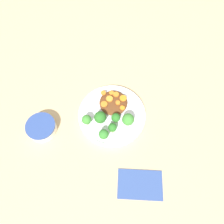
% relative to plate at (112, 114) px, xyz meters
% --- Properties ---
extents(ground_plane, '(4.00, 4.00, 0.00)m').
position_rel_plate_xyz_m(ground_plane, '(0.00, 0.00, -0.01)').
color(ground_plane, tan).
extents(plate, '(0.27, 0.27, 0.02)m').
position_rel_plate_xyz_m(plate, '(0.00, 0.00, 0.00)').
color(plate, white).
rests_on(plate, ground_plane).
extents(dip_bowl, '(0.11, 0.11, 0.04)m').
position_rel_plate_xyz_m(dip_bowl, '(-0.27, -0.05, 0.01)').
color(dip_bowl, white).
rests_on(dip_bowl, ground_plane).
extents(stew_mound, '(0.11, 0.11, 0.02)m').
position_rel_plate_xyz_m(stew_mound, '(0.01, 0.04, 0.02)').
color(stew_mound, '#5B3319').
rests_on(stew_mound, plate).
extents(broccoli_floret_0, '(0.05, 0.05, 0.06)m').
position_rel_plate_xyz_m(broccoli_floret_0, '(-0.04, -0.03, 0.04)').
color(broccoli_floret_0, '#759E51').
rests_on(broccoli_floret_0, plate).
extents(broccoli_floret_1, '(0.03, 0.03, 0.05)m').
position_rel_plate_xyz_m(broccoli_floret_1, '(0.00, -0.07, 0.03)').
color(broccoli_floret_1, '#7FA85B').
rests_on(broccoli_floret_1, plate).
extents(broccoli_floret_2, '(0.05, 0.05, 0.06)m').
position_rel_plate_xyz_m(broccoli_floret_2, '(0.06, -0.04, 0.04)').
color(broccoli_floret_2, '#7FA85B').
rests_on(broccoli_floret_2, plate).
extents(broccoli_floret_3, '(0.04, 0.04, 0.05)m').
position_rel_plate_xyz_m(broccoli_floret_3, '(-0.03, -0.10, 0.03)').
color(broccoli_floret_3, '#759E51').
rests_on(broccoli_floret_3, plate).
extents(broccoli_floret_4, '(0.03, 0.03, 0.05)m').
position_rel_plate_xyz_m(broccoli_floret_4, '(0.01, -0.03, 0.04)').
color(broccoli_floret_4, '#7FA85B').
rests_on(broccoli_floret_4, plate).
extents(broccoli_floret_5, '(0.04, 0.04, 0.05)m').
position_rel_plate_xyz_m(broccoli_floret_5, '(-0.10, -0.04, 0.04)').
color(broccoli_floret_5, '#7FA85B').
rests_on(broccoli_floret_5, plate).
extents(carrot_slice_0, '(0.02, 0.02, 0.00)m').
position_rel_plate_xyz_m(carrot_slice_0, '(0.02, 0.07, 0.03)').
color(carrot_slice_0, orange).
rests_on(carrot_slice_0, stew_mound).
extents(carrot_slice_1, '(0.03, 0.03, 0.01)m').
position_rel_plate_xyz_m(carrot_slice_1, '(-0.01, 0.05, 0.03)').
color(carrot_slice_1, orange).
rests_on(carrot_slice_1, stew_mound).
extents(carrot_slice_2, '(0.02, 0.02, 0.00)m').
position_rel_plate_xyz_m(carrot_slice_2, '(0.04, 0.01, 0.03)').
color(carrot_slice_2, orange).
rests_on(carrot_slice_2, stew_mound).
extents(carrot_slice_3, '(0.02, 0.02, 0.01)m').
position_rel_plate_xyz_m(carrot_slice_3, '(0.02, 0.03, 0.03)').
color(carrot_slice_3, orange).
rests_on(carrot_slice_3, stew_mound).
extents(carrot_slice_4, '(0.02, 0.02, 0.00)m').
position_rel_plate_xyz_m(carrot_slice_4, '(-0.00, 0.08, 0.03)').
color(carrot_slice_4, orange).
rests_on(carrot_slice_4, stew_mound).
extents(carrot_slice_5, '(0.03, 0.03, 0.00)m').
position_rel_plate_xyz_m(carrot_slice_5, '(-0.03, 0.03, 0.03)').
color(carrot_slice_5, orange).
rests_on(carrot_slice_5, stew_mound).
extents(carrot_slice_6, '(0.02, 0.02, 0.01)m').
position_rel_plate_xyz_m(carrot_slice_6, '(-0.03, 0.08, 0.03)').
color(carrot_slice_6, orange).
rests_on(carrot_slice_6, stew_mound).
extents(carrot_slice_7, '(0.03, 0.03, 0.00)m').
position_rel_plate_xyz_m(carrot_slice_7, '(0.05, 0.06, 0.03)').
color(carrot_slice_7, orange).
rests_on(carrot_slice_7, stew_mound).
extents(napkin, '(0.16, 0.11, 0.01)m').
position_rel_plate_xyz_m(napkin, '(0.09, -0.27, -0.01)').
color(napkin, '#334C8C').
rests_on(napkin, ground_plane).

